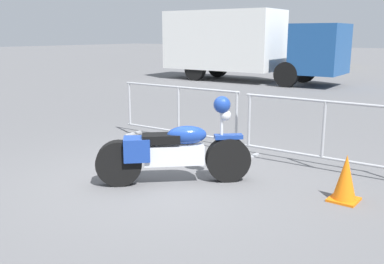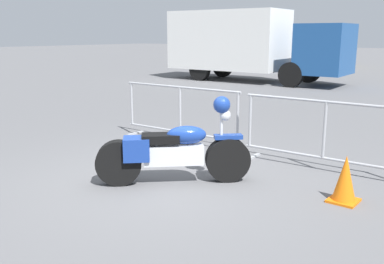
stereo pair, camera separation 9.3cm
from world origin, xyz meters
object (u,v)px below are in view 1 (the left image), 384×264
(traffic_cone, at_px, (345,179))
(parked_car_black, at_px, (271,53))
(motorcycle, at_px, (174,151))
(crowd_barrier_far, at_px, (323,134))
(parked_car_maroon, at_px, (239,52))
(box_truck, at_px, (242,43))
(parked_car_yellow, at_px, (311,54))
(crowd_barrier_near, at_px, (179,113))

(traffic_cone, bearing_deg, parked_car_black, 119.45)
(motorcycle, distance_m, parked_car_black, 24.22)
(crowd_barrier_far, xyz_separation_m, parked_car_maroon, (-14.11, 20.70, 0.17))
(box_truck, distance_m, parked_car_black, 11.03)
(parked_car_maroon, xyz_separation_m, parked_car_black, (2.77, -0.41, 0.03))
(parked_car_maroon, relative_size, parked_car_yellow, 0.94)
(parked_car_maroon, xyz_separation_m, parked_car_yellow, (5.54, -0.38, 0.05))
(crowd_barrier_near, bearing_deg, box_truck, 115.13)
(crowd_barrier_near, bearing_deg, parked_car_yellow, 105.90)
(parked_car_black, height_order, traffic_cone, parked_car_black)
(crowd_barrier_far, bearing_deg, parked_car_yellow, 112.89)
(crowd_barrier_far, height_order, parked_car_black, parked_car_black)
(box_truck, xyz_separation_m, parked_car_black, (-3.87, 10.29, -0.88))
(box_truck, xyz_separation_m, traffic_cone, (8.16, -11.01, -1.35))
(crowd_barrier_far, relative_size, traffic_cone, 4.35)
(box_truck, bearing_deg, crowd_barrier_far, -56.46)
(traffic_cone, bearing_deg, motorcycle, -159.49)
(crowd_barrier_far, distance_m, parked_car_yellow, 22.06)
(crowd_barrier_near, distance_m, parked_car_maroon, 23.59)
(parked_car_maroon, distance_m, traffic_cone, 26.28)
(parked_car_maroon, bearing_deg, traffic_cone, -146.93)
(box_truck, xyz_separation_m, parked_car_yellow, (-1.10, 10.32, -0.86))
(crowd_barrier_near, xyz_separation_m, parked_car_yellow, (-5.79, 20.32, 0.21))
(box_truck, bearing_deg, crowd_barrier_near, -68.13)
(crowd_barrier_far, bearing_deg, parked_car_black, 119.22)
(motorcycle, height_order, traffic_cone, motorcycle)
(crowd_barrier_far, relative_size, parked_car_yellow, 0.57)
(parked_car_maroon, bearing_deg, parked_car_black, -99.66)
(box_truck, relative_size, parked_car_black, 1.75)
(box_truck, xyz_separation_m, parked_car_maroon, (-6.64, 10.70, -0.91))
(box_truck, relative_size, parked_car_maroon, 1.84)
(crowd_barrier_far, bearing_deg, parked_car_maroon, 124.29)
(traffic_cone, bearing_deg, box_truck, 126.55)
(parked_car_yellow, bearing_deg, crowd_barrier_far, -158.32)
(parked_car_black, height_order, parked_car_yellow, parked_car_yellow)
(crowd_barrier_near, xyz_separation_m, parked_car_black, (-8.56, 20.29, 0.20))
(traffic_cone, bearing_deg, parked_car_yellow, 113.47)
(crowd_barrier_near, bearing_deg, crowd_barrier_far, 0.00)
(crowd_barrier_near, bearing_deg, traffic_cone, -16.33)
(parked_car_yellow, relative_size, traffic_cone, 7.69)
(parked_car_yellow, bearing_deg, crowd_barrier_near, -165.31)
(crowd_barrier_far, relative_size, box_truck, 0.33)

